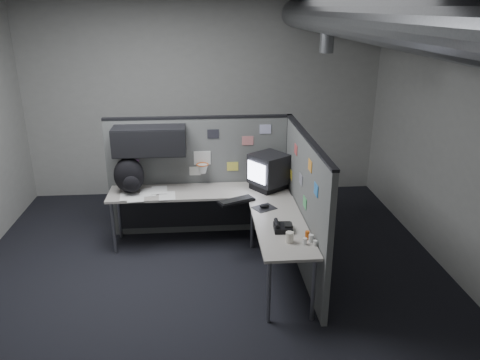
{
  "coord_description": "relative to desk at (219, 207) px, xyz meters",
  "views": [
    {
      "loc": [
        -0.04,
        -4.62,
        2.95
      ],
      "look_at": [
        0.37,
        0.35,
        1.1
      ],
      "focal_mm": 35.0,
      "sensor_mm": 36.0,
      "label": 1
    }
  ],
  "objects": [
    {
      "name": "room",
      "position": [
        0.41,
        -0.7,
        1.48
      ],
      "size": [
        5.62,
        5.62,
        3.22
      ],
      "color": "black",
      "rests_on": "ground"
    },
    {
      "name": "cup",
      "position": [
        0.65,
        -1.2,
        0.17
      ],
      "size": [
        0.09,
        0.09,
        0.11
      ],
      "primitive_type": "cylinder",
      "rotation": [
        0.0,
        0.0,
        0.17
      ],
      "color": "beige",
      "rests_on": "desk"
    },
    {
      "name": "keyboard",
      "position": [
        0.2,
        -0.13,
        0.14
      ],
      "size": [
        0.47,
        0.34,
        0.04
      ],
      "rotation": [
        0.0,
        0.0,
        -0.34
      ],
      "color": "black",
      "rests_on": "desk"
    },
    {
      "name": "bottles",
      "position": [
        0.85,
        -1.21,
        0.15
      ],
      "size": [
        0.14,
        0.19,
        0.09
      ],
      "rotation": [
        0.0,
        0.0,
        -0.12
      ],
      "color": "silver",
      "rests_on": "desk"
    },
    {
      "name": "partition_right",
      "position": [
        0.95,
        -0.49,
        0.21
      ],
      "size": [
        0.07,
        2.23,
        1.63
      ],
      "color": "#5C5E5C",
      "rests_on": "ground"
    },
    {
      "name": "phone",
      "position": [
        0.63,
        -0.93,
        0.15
      ],
      "size": [
        0.2,
        0.22,
        0.1
      ],
      "rotation": [
        0.0,
        0.0,
        -0.22
      ],
      "color": "black",
      "rests_on": "desk"
    },
    {
      "name": "monitor",
      "position": [
        0.65,
        0.28,
        0.36
      ],
      "size": [
        0.56,
        0.56,
        0.46
      ],
      "rotation": [
        0.0,
        0.0,
        -0.17
      ],
      "color": "black",
      "rests_on": "desk"
    },
    {
      "name": "desk",
      "position": [
        0.0,
        0.0,
        0.0
      ],
      "size": [
        2.31,
        2.11,
        0.73
      ],
      "color": "#A59E95",
      "rests_on": "ground"
    },
    {
      "name": "backpack",
      "position": [
        -1.11,
        0.28,
        0.34
      ],
      "size": [
        0.39,
        0.36,
        0.46
      ],
      "rotation": [
        0.0,
        0.0,
        -0.06
      ],
      "color": "black",
      "rests_on": "desk"
    },
    {
      "name": "mouse",
      "position": [
        0.51,
        -0.34,
        0.14
      ],
      "size": [
        0.31,
        0.29,
        0.05
      ],
      "rotation": [
        0.0,
        0.0,
        -0.3
      ],
      "color": "black",
      "rests_on": "desk"
    },
    {
      "name": "papers",
      "position": [
        -0.89,
        0.19,
        0.12
      ],
      "size": [
        0.7,
        0.54,
        0.01
      ],
      "rotation": [
        0.0,
        0.0,
        0.08
      ],
      "color": "white",
      "rests_on": "desk"
    },
    {
      "name": "partition_back",
      "position": [
        -0.4,
        0.53,
        0.38
      ],
      "size": [
        2.44,
        0.42,
        1.63
      ],
      "color": "#5C5E5C",
      "rests_on": "ground"
    }
  ]
}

